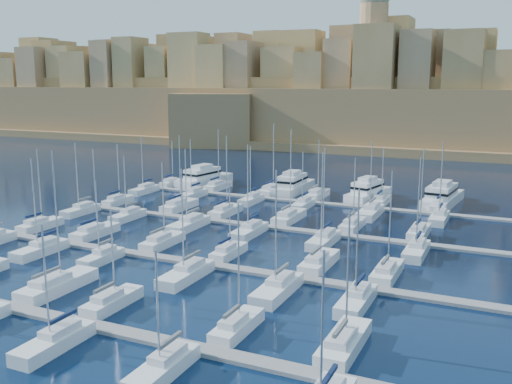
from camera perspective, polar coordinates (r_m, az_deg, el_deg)
The scene contains 51 objects.
ground at distance 88.18m, azimuth -1.11°, elevation -5.14°, with size 600.00×600.00×0.00m, color black.
pontoon_near at distance 61.13m, azimuth -15.47°, elevation -12.87°, with size 84.00×2.00×0.40m, color slate.
pontoon_mid_near at distance 77.97m, azimuth -4.98°, elevation -7.22°, with size 84.00×2.00×0.40m, color slate.
pontoon_mid_far at distance 96.90m, azimuth 1.46°, elevation -3.53°, with size 84.00×2.00×0.40m, color slate.
pontoon_far at distance 116.91m, azimuth 5.72°, elevation -1.05°, with size 84.00×2.00×0.40m, color slate.
sailboat_2 at distance 72.44m, azimuth -19.28°, elevation -8.78°, with size 3.23×10.76×17.02m.
sailboat_3 at distance 65.82m, azimuth -14.21°, elevation -10.56°, with size 2.46×8.19×11.39m.
sailboat_4 at distance 57.92m, azimuth -1.94°, elevation -13.26°, with size 2.41×8.05×13.36m.
sailboat_5 at distance 55.10m, azimuth 8.78°, elevation -14.71°, with size 2.90×9.66×13.56m.
sailboat_9 at distance 57.90m, azimuth -19.48°, elevation -13.94°, with size 2.60×8.67×12.38m.
sailboat_10 at distance 51.09m, azimuth -9.25°, elevation -16.94°, with size 2.51×8.37×11.47m.
sailboat_12 at distance 102.76m, azimuth -20.80°, elevation -3.11°, with size 2.55×8.51×13.90m.
sailboat_13 at distance 95.39m, azimuth -15.81°, elevation -3.85°, with size 2.78×9.26×14.36m.
sailboat_14 at distance 87.55m, azimuth -9.35°, elevation -4.91°, with size 2.66×8.86×13.06m.
sailboat_15 at distance 81.42m, azimuth -2.78°, elevation -6.02°, with size 2.33×7.77×10.96m.
sailboat_16 at distance 77.29m, azimuth 6.32°, elevation -6.97°, with size 2.88×9.59×15.78m.
sailboat_17 at distance 74.84m, azimuth 12.96°, elevation -7.82°, with size 2.70×9.01×13.98m.
sailboat_19 at distance 88.12m, azimuth -20.72°, elevation -5.38°, with size 2.73×9.09×14.35m.
sailboat_20 at distance 81.81m, azimuth -15.17°, elevation -6.31°, with size 2.27×7.55×11.70m.
sailboat_21 at distance 72.89m, azimuth -6.96°, elevation -8.12°, with size 2.94×9.81×14.47m.
sailboat_22 at distance 67.48m, azimuth 2.16°, elevation -9.63°, with size 2.98×9.93×15.16m.
sailboat_23 at distance 65.14m, azimuth 10.02°, elevation -10.59°, with size 2.72×9.08×13.71m.
sailboat_24 at distance 118.84m, azimuth -13.63°, elevation -0.86°, with size 2.33×7.77×12.44m.
sailboat_25 at distance 111.73m, azimuth -7.70°, elevation -1.37°, with size 2.95×9.83×14.68m.
sailboat_26 at distance 106.37m, azimuth -3.06°, elevation -1.92°, with size 2.75×9.18×15.03m.
sailboat_27 at distance 101.74m, azimuth 3.30°, elevation -2.51°, with size 3.04×10.13×16.59m.
sailboat_28 at distance 97.55m, azimuth 9.61°, elevation -3.27°, with size 2.61×8.69×12.42m.
sailboat_29 at distance 95.52m, azimuth 15.98°, elevation -3.84°, with size 2.66×8.87×14.45m.
sailboat_30 at distance 111.97m, azimuth -17.11°, elevation -1.75°, with size 2.56×8.53×13.81m.
sailboat_31 at distance 105.35m, azimuth -12.67°, elevation -2.32°, with size 2.47×8.23×12.02m.
sailboat_32 at distance 97.25m, azimuth -6.74°, elevation -3.22°, with size 3.03×10.10×13.91m.
sailboat_33 at distance 92.36m, azimuth -0.66°, elevation -3.91°, with size 2.82×9.42×15.09m.
sailboat_34 at distance 87.88m, azimuth 6.81°, elevation -4.77°, with size 2.83×9.45×15.22m.
sailboat_35 at distance 85.07m, azimuth 15.74°, elevation -5.65°, with size 2.72×9.07×14.65m.
sailboat_36 at distance 137.16m, azimuth -8.42°, elevation 0.89°, with size 2.32×7.73×11.09m.
sailboat_37 at distance 131.77m, azimuth -3.86°, elevation 0.59°, with size 2.81×9.35×14.02m.
sailboat_38 at distance 126.48m, azimuth 1.63°, elevation 0.18°, with size 3.14×10.46×15.72m.
sailboat_39 at distance 122.35m, azimuth 6.12°, elevation -0.26°, with size 2.84×9.48×12.74m.
sailboat_40 at distance 118.45m, azimuth 12.38°, elevation -0.84°, with size 2.61×8.72×12.15m.
sailboat_41 at distance 116.77m, azimuth 17.84°, elevation -1.28°, with size 2.68×8.95×13.49m.
sailboat_42 at distance 129.51m, azimuth -11.09°, elevation 0.22°, with size 2.57×8.57×12.96m.
sailboat_43 at distance 122.54m, azimuth -6.34°, elevation -0.25°, with size 2.67×8.91×12.96m.
sailboat_44 at distance 116.55m, azimuth -0.46°, elevation -0.77°, with size 2.43×8.12×12.10m.
sailboat_45 at distance 112.30m, azimuth 4.72°, elevation -1.27°, with size 2.47×8.22×11.54m.
sailboat_46 at distance 107.43m, azimuth 11.36°, elevation -1.99°, with size 3.17×10.57×14.29m.
sailboat_47 at distance 106.19m, azimuth 17.85°, elevation -2.47°, with size 2.70×9.00×13.68m.
motor_yacht_a at distance 137.80m, azimuth -5.25°, elevation 1.44°, with size 7.45×17.14×5.25m.
motor_yacht_b at distance 127.85m, azimuth 3.69°, elevation 0.72°, with size 4.86×16.18×5.25m.
motor_yacht_c at distance 122.09m, azimuth 11.15°, elevation 0.04°, with size 7.19×15.08×5.25m.
motor_yacht_d at distance 120.91m, azimuth 18.11°, elevation -0.41°, with size 6.93×17.73×5.25m.
fortified_city at distance 234.65m, azimuth 15.72°, elevation 8.22°, with size 460.00×108.95×59.52m.
Camera 1 is at (36.89, -76.23, 24.55)m, focal length 40.00 mm.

